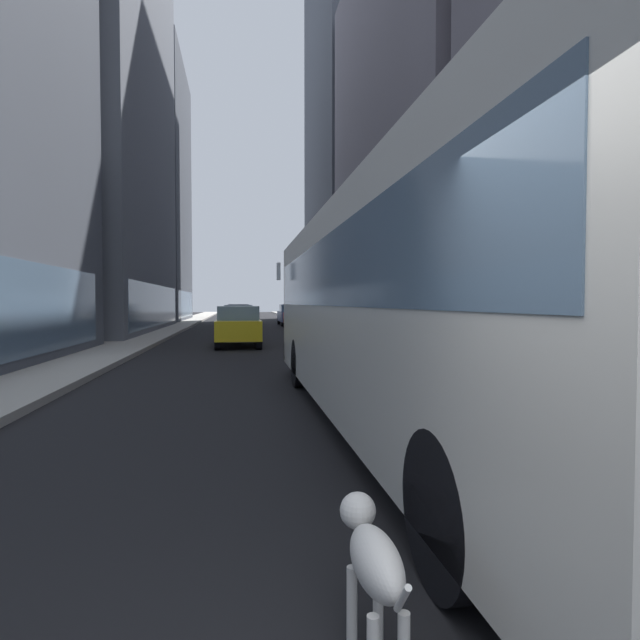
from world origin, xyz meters
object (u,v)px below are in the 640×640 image
object	(u,v)px
dalmatian_dog	(372,558)
car_black_suv	(238,314)
car_blue_hatchback	(291,315)
car_grey_wagon	(324,322)
car_yellow_taxi	(238,326)
transit_bus	(408,302)
car_red_coupe	(298,316)
car_white_van	(238,319)

from	to	relation	value
dalmatian_dog	car_black_suv	bearing A→B (deg)	90.89
car_blue_hatchback	car_grey_wagon	xyz separation A→B (m)	(0.00, -15.57, 0.00)
car_yellow_taxi	car_grey_wagon	size ratio (longest dim) A/B	0.95
transit_bus	car_yellow_taxi	bearing A→B (deg)	99.81
car_blue_hatchback	car_grey_wagon	bearing A→B (deg)	-90.00
car_black_suv	car_blue_hatchback	bearing A→B (deg)	-48.98
car_red_coupe	car_grey_wagon	size ratio (longest dim) A/B	0.93
car_white_van	dalmatian_dog	bearing A→B (deg)	-88.68
car_red_coupe	car_grey_wagon	distance (m)	10.68
car_blue_hatchback	car_yellow_taxi	bearing A→B (deg)	-102.16
car_yellow_taxi	car_black_suv	bearing A→B (deg)	90.00
car_black_suv	car_grey_wagon	world-z (taller)	same
car_blue_hatchback	car_grey_wagon	size ratio (longest dim) A/B	1.05
car_blue_hatchback	car_red_coupe	distance (m)	4.89
dalmatian_dog	car_yellow_taxi	bearing A→B (deg)	92.00
car_grey_wagon	car_white_van	xyz separation A→B (m)	(-4.00, 6.52, -0.00)
car_blue_hatchback	car_red_coupe	world-z (taller)	same
car_white_van	dalmatian_dog	world-z (taller)	car_white_van
dalmatian_dog	car_grey_wagon	bearing A→B (deg)	81.14
transit_bus	car_grey_wagon	distance (m)	16.98
car_yellow_taxi	dalmatian_dog	size ratio (longest dim) A/B	4.28
car_yellow_taxi	car_white_van	bearing A→B (deg)	90.00
transit_bus	car_yellow_taxi	size ratio (longest dim) A/B	2.80
car_black_suv	car_yellow_taxi	distance (m)	23.16
car_red_coupe	car_grey_wagon	bearing A→B (deg)	-90.00
car_grey_wagon	car_red_coupe	bearing A→B (deg)	90.00
transit_bus	car_white_van	bearing A→B (deg)	95.86
dalmatian_dog	car_red_coupe	bearing A→B (deg)	84.06
car_red_coupe	dalmatian_dog	distance (m)	32.37
car_white_van	car_red_coupe	bearing A→B (deg)	46.13
car_red_coupe	car_white_van	distance (m)	5.77
car_yellow_taxi	car_white_van	distance (m)	9.50
car_black_suv	car_white_van	size ratio (longest dim) A/B	1.15
transit_bus	car_white_van	distance (m)	23.53
car_yellow_taxi	car_white_van	size ratio (longest dim) A/B	1.01
transit_bus	car_blue_hatchback	world-z (taller)	transit_bus
car_yellow_taxi	dalmatian_dog	world-z (taller)	car_yellow_taxi
car_red_coupe	car_yellow_taxi	bearing A→B (deg)	-106.32
car_black_suv	transit_bus	bearing A→B (deg)	-86.29
car_yellow_taxi	car_white_van	world-z (taller)	same
car_black_suv	car_yellow_taxi	world-z (taller)	same
car_yellow_taxi	car_red_coupe	size ratio (longest dim) A/B	1.02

